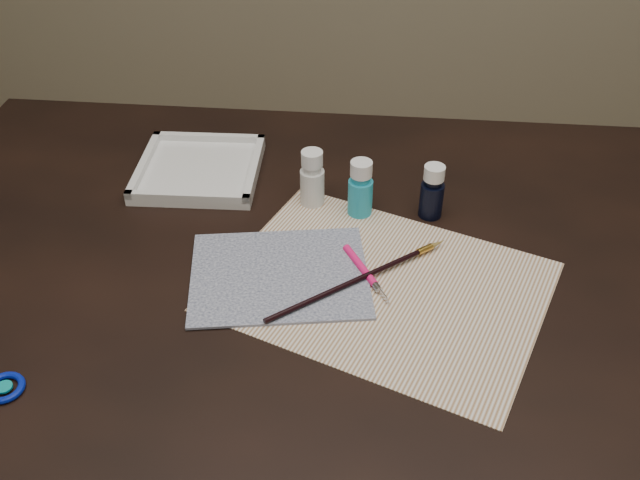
# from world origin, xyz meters

# --- Properties ---
(table) EXTENTS (1.30, 0.90, 0.75)m
(table) POSITION_xyz_m (0.00, 0.00, 0.38)
(table) COLOR black
(table) RESTS_ON ground
(paper) EXTENTS (0.50, 0.44, 0.00)m
(paper) POSITION_xyz_m (0.09, -0.03, 0.75)
(paper) COLOR white
(paper) RESTS_ON table
(canvas) EXTENTS (0.27, 0.23, 0.00)m
(canvas) POSITION_xyz_m (-0.05, -0.02, 0.75)
(canvas) COLOR #11193A
(canvas) RESTS_ON paper
(paint_bottle_white) EXTENTS (0.04, 0.04, 0.09)m
(paint_bottle_white) POSITION_xyz_m (-0.03, 0.16, 0.80)
(paint_bottle_white) COLOR silver
(paint_bottle_white) RESTS_ON table
(paint_bottle_cyan) EXTENTS (0.04, 0.04, 0.09)m
(paint_bottle_cyan) POSITION_xyz_m (0.05, 0.14, 0.80)
(paint_bottle_cyan) COLOR #22A4C0
(paint_bottle_cyan) RESTS_ON table
(paint_bottle_navy) EXTENTS (0.05, 0.05, 0.09)m
(paint_bottle_navy) POSITION_xyz_m (0.15, 0.14, 0.79)
(paint_bottle_navy) COLOR black
(paint_bottle_navy) RESTS_ON table
(paintbrush) EXTENTS (0.24, 0.19, 0.01)m
(paintbrush) POSITION_xyz_m (0.06, -0.03, 0.76)
(paintbrush) COLOR black
(paintbrush) RESTS_ON canvas
(craft_knife) EXTENTS (0.07, 0.12, 0.01)m
(craft_knife) POSITION_xyz_m (0.06, -0.01, 0.76)
(craft_knife) COLOR #FF1770
(craft_knife) RESTS_ON paper
(palette_tray) EXTENTS (0.20, 0.20, 0.02)m
(palette_tray) POSITION_xyz_m (-0.22, 0.22, 0.76)
(palette_tray) COLOR white
(palette_tray) RESTS_ON table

